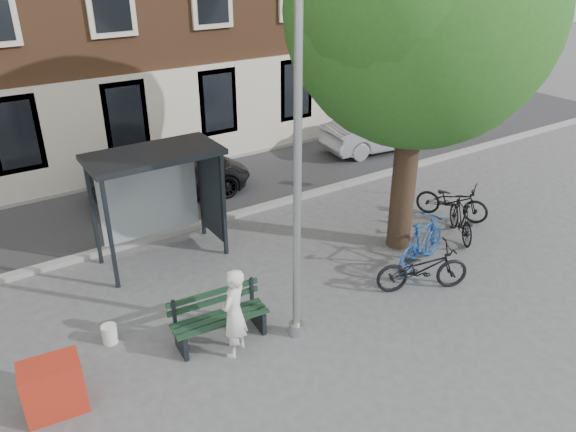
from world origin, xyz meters
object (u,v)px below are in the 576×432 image
(lamppost, at_px, (297,200))
(bike_a, at_px, (423,268))
(bike_c, at_px, (452,201))
(bike_d, at_px, (461,218))
(bike_b, at_px, (422,243))
(red_stand, at_px, (53,387))
(car_silver, at_px, (381,131))
(bench, at_px, (219,319))
(bus_shelter, at_px, (171,177))
(painter, at_px, (234,313))
(notice_sign, at_px, (418,150))
(car_dark, at_px, (172,175))

(lamppost, xyz_separation_m, bike_a, (3.05, -0.19, -2.26))
(bike_c, height_order, bike_d, bike_d)
(bike_b, height_order, red_stand, bike_b)
(car_silver, bearing_deg, bike_a, 150.53)
(bike_d, bearing_deg, bench, 33.71)
(bus_shelter, bearing_deg, bike_d, -27.05)
(bike_c, relative_size, red_stand, 2.10)
(painter, xyz_separation_m, bike_a, (4.25, -0.36, -0.34))
(notice_sign, bearing_deg, red_stand, 177.61)
(bike_a, relative_size, bike_b, 1.01)
(bike_b, bearing_deg, bus_shelter, 34.05)
(lamppost, bearing_deg, red_stand, 173.08)
(bus_shelter, distance_m, bike_b, 5.79)
(bench, xyz_separation_m, bike_b, (4.98, -0.18, 0.17))
(lamppost, height_order, painter, lamppost)
(bus_shelter, height_order, bench, bus_shelter)
(bench, distance_m, bike_c, 7.51)
(bike_b, bearing_deg, bike_d, -92.48)
(bus_shelter, height_order, bike_c, bus_shelter)
(bus_shelter, xyz_separation_m, bike_d, (6.16, -3.15, -1.41))
(lamppost, bearing_deg, bus_shelter, 98.43)
(bike_c, distance_m, red_stand, 10.47)
(bench, bearing_deg, car_silver, 37.95)
(bench, bearing_deg, lamppost, -24.11)
(car_silver, bearing_deg, bus_shelter, 114.06)
(bench, relative_size, bike_a, 0.92)
(bench, height_order, car_silver, car_silver)
(car_silver, bearing_deg, notice_sign, 158.92)
(lamppost, xyz_separation_m, bike_c, (6.17, 1.81, -2.29))
(bus_shelter, height_order, bike_b, bus_shelter)
(bike_c, bearing_deg, car_dark, 107.41)
(bike_d, distance_m, car_dark, 8.01)
(bench, relative_size, bike_c, 0.96)
(bike_d, distance_m, car_silver, 6.49)
(bike_b, relative_size, bike_c, 1.03)
(bike_c, relative_size, car_silver, 0.45)
(car_dark, bearing_deg, bike_b, -148.93)
(car_silver, xyz_separation_m, red_stand, (-12.41, -6.37, -0.24))
(bike_a, bearing_deg, bus_shelter, 64.90)
(bike_b, distance_m, car_dark, 7.43)
(painter, xyz_separation_m, notice_sign, (7.55, 3.19, 0.53))
(bike_c, height_order, red_stand, bike_c)
(bike_d, distance_m, notice_sign, 2.67)
(lamppost, height_order, notice_sign, lamppost)
(bike_b, xyz_separation_m, bike_c, (2.44, 1.30, -0.09))
(lamppost, relative_size, car_dark, 1.35)
(lamppost, relative_size, car_silver, 1.46)
(bike_a, height_order, bike_c, bike_a)
(bench, xyz_separation_m, bike_d, (6.80, 0.27, 0.08))
(bus_shelter, bearing_deg, car_dark, 69.07)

